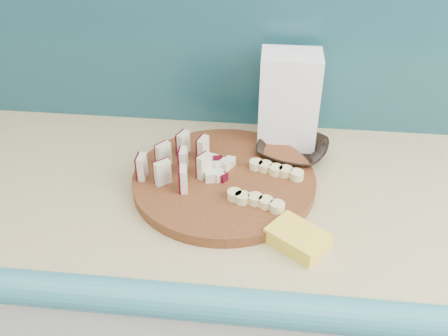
% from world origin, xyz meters
% --- Properties ---
extents(kitchen_counter, '(2.20, 0.63, 0.91)m').
position_xyz_m(kitchen_counter, '(0.10, 1.50, 0.46)').
color(kitchen_counter, silver).
rests_on(kitchen_counter, ground).
extents(backsplash, '(2.20, 0.02, 0.50)m').
position_xyz_m(backsplash, '(0.10, 1.79, 1.16)').
color(backsplash, teal).
rests_on(backsplash, kitchen_counter).
extents(cutting_board, '(0.49, 0.49, 0.02)m').
position_xyz_m(cutting_board, '(0.31, 1.52, 0.92)').
color(cutting_board, '#4F2411').
rests_on(cutting_board, kitchen_counter).
extents(apple_wedges, '(0.15, 0.17, 0.05)m').
position_xyz_m(apple_wedges, '(0.21, 1.52, 0.96)').
color(apple_wedges, beige).
rests_on(apple_wedges, cutting_board).
extents(apple_chunks, '(0.06, 0.06, 0.02)m').
position_xyz_m(apple_chunks, '(0.28, 1.52, 0.94)').
color(apple_chunks, beige).
rests_on(apple_chunks, cutting_board).
extents(banana_slices, '(0.15, 0.17, 0.02)m').
position_xyz_m(banana_slices, '(0.39, 1.48, 0.94)').
color(banana_slices, '#E9DC8E').
rests_on(banana_slices, cutting_board).
extents(brown_bowl, '(0.20, 0.20, 0.04)m').
position_xyz_m(brown_bowl, '(0.45, 1.64, 0.93)').
color(brown_bowl, black).
rests_on(brown_bowl, kitchen_counter).
extents(flour_bag, '(0.13, 0.10, 0.23)m').
position_xyz_m(flour_bag, '(0.43, 1.70, 1.02)').
color(flour_bag, white).
rests_on(flour_bag, kitchen_counter).
extents(sponge, '(0.13, 0.12, 0.03)m').
position_xyz_m(sponge, '(0.46, 1.35, 0.93)').
color(sponge, '#FFF543').
rests_on(sponge, kitchen_counter).
extents(banana_peel, '(0.18, 0.16, 0.01)m').
position_xyz_m(banana_peel, '(0.37, 1.59, 0.91)').
color(banana_peel, gold).
rests_on(banana_peel, kitchen_counter).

